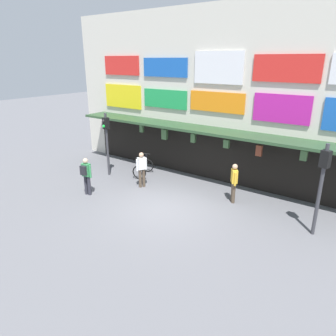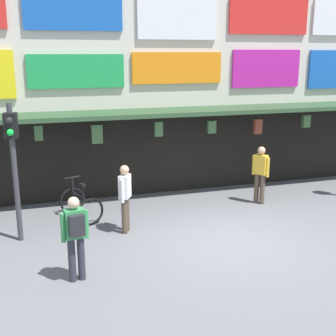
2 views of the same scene
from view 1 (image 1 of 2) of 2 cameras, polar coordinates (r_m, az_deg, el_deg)
ground_plane at (r=12.60m, az=-0.38°, el=-7.40°), size 80.00×80.00×0.00m
shopfront at (r=15.28m, az=10.03°, el=12.63°), size 18.00×2.60×8.00m
traffic_light_near at (r=15.83m, az=-11.23°, el=6.07°), size 0.31×0.34×3.20m
traffic_light_far at (r=11.15m, az=26.52°, el=-1.25°), size 0.34×0.35×3.20m
bicycle_parked at (r=15.97m, az=-4.55°, el=-0.02°), size 1.06×1.33×1.05m
pedestrian_in_purple at (r=14.35m, az=-4.86°, el=0.04°), size 0.37×0.48×1.68m
pedestrian_in_red at (r=13.04m, az=12.02°, el=-2.34°), size 0.39×0.45×1.68m
pedestrian_in_yellow at (r=13.91m, az=-14.80°, el=-1.03°), size 0.53×0.39×1.68m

